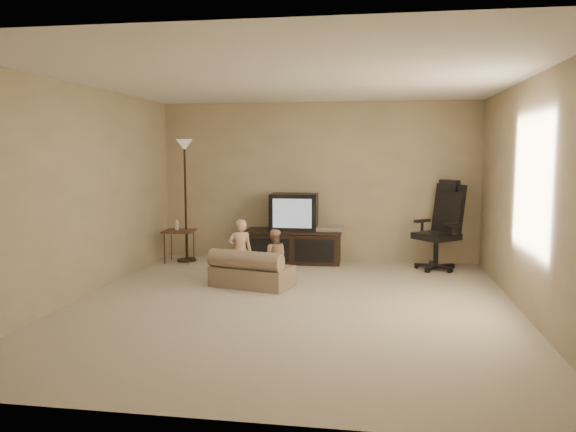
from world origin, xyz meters
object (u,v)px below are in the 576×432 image
(child_sofa, at_px, (250,272))
(toddler_left, at_px, (240,251))
(office_chair, at_px, (440,238))
(side_table, at_px, (179,231))
(toddler_right, at_px, (274,256))
(floor_lamp, at_px, (185,173))
(tv_stand, at_px, (294,234))

(child_sofa, xyz_separation_m, toddler_left, (-0.17, 0.16, 0.23))
(office_chair, distance_m, child_sofa, 2.94)
(side_table, distance_m, child_sofa, 2.07)
(toddler_left, bearing_deg, toddler_right, 173.56)
(toddler_left, bearing_deg, office_chair, -172.65)
(floor_lamp, height_order, child_sofa, floor_lamp)
(child_sofa, relative_size, toddler_left, 1.29)
(side_table, bearing_deg, toddler_left, -44.25)
(office_chair, bearing_deg, child_sofa, -101.71)
(child_sofa, bearing_deg, toddler_left, 151.34)
(tv_stand, xyz_separation_m, office_chair, (2.19, -0.18, 0.02))
(floor_lamp, height_order, toddler_left, floor_lamp)
(toddler_left, relative_size, toddler_right, 1.19)
(child_sofa, relative_size, toddler_right, 1.53)
(side_table, bearing_deg, tv_stand, 8.35)
(side_table, bearing_deg, floor_lamp, 48.71)
(floor_lamp, bearing_deg, office_chair, -0.21)
(floor_lamp, relative_size, toddler_left, 2.24)
(office_chair, relative_size, toddler_left, 1.53)
(toddler_right, bearing_deg, side_table, -41.09)
(side_table, xyz_separation_m, toddler_left, (1.30, -1.27, -0.06))
(toddler_right, bearing_deg, child_sofa, 37.29)
(office_chair, relative_size, child_sofa, 1.19)
(floor_lamp, height_order, toddler_right, floor_lamp)
(side_table, distance_m, toddler_left, 1.82)
(floor_lamp, bearing_deg, toddler_right, -37.56)
(tv_stand, height_order, office_chair, office_chair)
(tv_stand, relative_size, child_sofa, 1.39)
(tv_stand, height_order, toddler_left, tv_stand)
(office_chair, distance_m, toddler_right, 2.58)
(toddler_right, bearing_deg, floor_lamp, -44.62)
(tv_stand, distance_m, child_sofa, 1.74)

